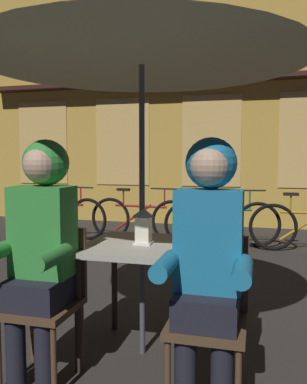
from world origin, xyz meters
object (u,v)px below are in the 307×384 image
Objects in this scene: person_right_hooded at (208,245)px; bicycle_third at (222,223)px; chair_left at (47,293)px; lantern at (144,225)px; person_left_hooded at (41,236)px; patio_umbrella at (142,34)px; chair_right at (209,309)px; cafe_table at (142,259)px; bicycle_second at (140,219)px; bicycle_nearest at (60,216)px.

person_right_hooded is 0.84× the size of bicycle_third.
bicycle_third is (-0.27, 3.76, -0.50)m from person_right_hooded.
lantern is at bearing 35.65° from chair_left.
person_left_hooded reaches higher than bicycle_third.
chair_left is 0.62× the size of person_right_hooded.
patio_umbrella is 2.66× the size of chair_right.
chair_right reaches higher than cafe_table.
chair_left is (-0.48, -0.37, -1.57)m from patio_umbrella.
bicycle_second is (-0.56, 3.82, -0.50)m from person_left_hooded.
chair_left is 0.36m from person_left_hooded.
person_right_hooded is at bearing -68.31° from bicycle_second.
patio_umbrella is at bearing -93.65° from bicycle_third.
patio_umbrella is 1.37m from person_right_hooded.
bicycle_nearest is 1.01× the size of bicycle_third.
patio_umbrella reaches higher than person_right_hooded.
bicycle_nearest is at bearing 127.59° from chair_right.
chair_right is 0.52× the size of bicycle_nearest.
cafe_table is 1.42m from patio_umbrella.
patio_umbrella is at bearing 138.43° from person_right_hooded.
cafe_table is at bearing 0.00° from patio_umbrella.
chair_left reaches higher than bicycle_third.
lantern is 0.62m from person_right_hooded.
bicycle_second is (-1.52, 3.82, -0.50)m from person_right_hooded.
chair_left is at bearing -142.45° from patio_umbrella.
lantern is at bearing -72.82° from bicycle_second.
bicycle_third reaches higher than cafe_table.
bicycle_third is at bearing 86.35° from patio_umbrella.
lantern is (0.01, -0.01, 0.22)m from cafe_table.
person_right_hooded reaches higher than cafe_table.
person_left_hooded is 0.83× the size of bicycle_second.
bicycle_nearest is (-2.86, 3.77, -0.50)m from person_right_hooded.
bicycle_second is (-1.04, 3.40, -1.71)m from patio_umbrella.
bicycle_third is (-0.27, 3.70, -0.14)m from chair_right.
bicycle_nearest is (-2.38, 3.34, -0.29)m from cafe_table.
chair_right is (0.48, -0.37, -0.15)m from cafe_table.
bicycle_second is (1.34, 0.05, 0.00)m from bicycle_nearest.
lantern is at bearing 142.73° from chair_right.
lantern is 0.17× the size of person_left_hooded.
person_right_hooded reaches higher than bicycle_nearest.
chair_right is 0.52× the size of bicycle_second.
chair_left is at bearing -142.45° from cafe_table.
patio_umbrella is 1.37m from person_left_hooded.
bicycle_third is at bearing -2.98° from bicycle_second.
bicycle_second is at bearing 107.18° from lantern.
person_left_hooded is at bearing -138.43° from cafe_table.
cafe_table is 0.62m from chair_left.
bicycle_third is (1.25, -0.07, 0.00)m from bicycle_second.
person_left_hooded reaches higher than cafe_table.
chair_right is at bearing -37.55° from cafe_table.
bicycle_nearest is 1.34m from bicycle_second.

